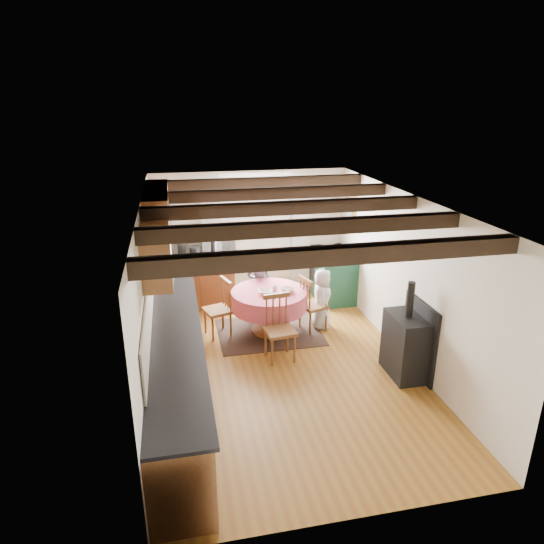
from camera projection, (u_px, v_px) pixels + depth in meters
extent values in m
cube|color=olive|center=(283.00, 365.00, 6.92)|extent=(3.60, 5.50, 0.00)
cube|color=white|center=(285.00, 201.00, 6.10)|extent=(3.60, 5.50, 0.00)
cube|color=silver|center=(251.00, 235.00, 9.04)|extent=(3.60, 0.00, 2.40)
cube|color=silver|center=(359.00, 409.00, 3.98)|extent=(3.60, 0.00, 2.40)
cube|color=silver|center=(148.00, 299.00, 6.17)|extent=(0.00, 5.50, 2.40)
cube|color=silver|center=(406.00, 279.00, 6.86)|extent=(0.00, 5.50, 2.40)
cube|color=black|center=(336.00, 255.00, 4.29)|extent=(3.60, 0.16, 0.16)
cube|color=black|center=(306.00, 227.00, 5.21)|extent=(3.60, 0.16, 0.16)
cube|color=black|center=(285.00, 208.00, 6.13)|extent=(3.60, 0.16, 0.16)
cube|color=black|center=(269.00, 193.00, 7.05)|extent=(3.60, 0.16, 0.16)
cube|color=black|center=(257.00, 182.00, 7.97)|extent=(3.60, 0.16, 0.16)
cube|color=beige|center=(150.00, 290.00, 6.45)|extent=(0.02, 4.50, 0.55)
cube|color=beige|center=(198.00, 238.00, 8.83)|extent=(1.40, 0.02, 0.55)
cube|color=brown|center=(176.00, 349.00, 6.48)|extent=(0.60, 5.30, 0.88)
cube|color=brown|center=(198.00, 282.00, 8.82)|extent=(1.30, 0.60, 0.88)
cube|color=black|center=(175.00, 318.00, 6.33)|extent=(0.64, 5.30, 0.04)
cube|color=black|center=(197.00, 259.00, 8.65)|extent=(1.30, 0.64, 0.04)
cube|color=brown|center=(158.00, 220.00, 7.05)|extent=(0.34, 1.80, 0.90)
cube|color=brown|center=(157.00, 253.00, 5.68)|extent=(0.34, 0.90, 0.70)
cube|color=white|center=(256.00, 214.00, 8.91)|extent=(1.34, 0.03, 1.54)
cube|color=white|center=(256.00, 214.00, 8.91)|extent=(1.20, 0.01, 1.40)
cube|color=silver|center=(212.00, 244.00, 8.84)|extent=(0.35, 0.10, 2.10)
cube|color=silver|center=(301.00, 239.00, 9.17)|extent=(0.35, 0.10, 2.10)
cylinder|color=black|center=(256.00, 182.00, 8.63)|extent=(2.00, 0.03, 0.03)
cube|color=gold|center=(350.00, 210.00, 8.80)|extent=(0.04, 0.50, 0.60)
cylinder|color=silver|center=(306.00, 207.00, 9.04)|extent=(0.30, 0.02, 0.30)
cube|color=#34251A|center=(269.00, 332.00, 7.89)|extent=(1.66, 1.29, 0.01)
imported|color=#474956|center=(259.00, 284.00, 8.31)|extent=(0.44, 0.30, 1.18)
imported|color=silver|center=(322.00, 299.00, 7.92)|extent=(0.44, 0.57, 1.02)
imported|color=silver|center=(265.00, 292.00, 7.55)|extent=(0.25, 0.25, 0.05)
imported|color=silver|center=(288.00, 290.00, 7.61)|extent=(0.27, 0.27, 0.06)
imported|color=silver|center=(275.00, 289.00, 7.63)|extent=(0.10, 0.10, 0.09)
cylinder|color=#262628|center=(182.00, 251.00, 8.63)|extent=(0.14, 0.14, 0.24)
cylinder|color=#262628|center=(195.00, 252.00, 8.60)|extent=(0.19, 0.19, 0.21)
cylinder|color=#262628|center=(214.00, 249.00, 8.69)|extent=(0.10, 0.10, 0.28)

